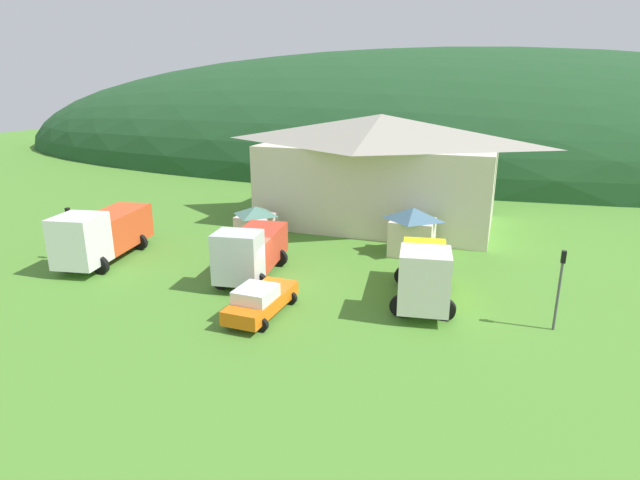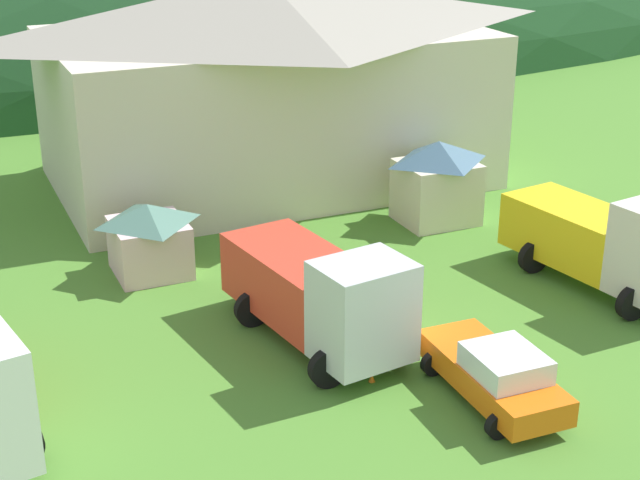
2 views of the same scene
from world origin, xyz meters
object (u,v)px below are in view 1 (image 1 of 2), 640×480
Objects in this scene: service_pickup_orange at (260,300)px; flatbed_truck_yellow at (424,272)px; traffic_light_east at (560,282)px; depot_building at (380,168)px; play_shed_pink at (256,222)px; tow_truck_silver at (251,250)px; traffic_cone_near_pickup at (238,293)px; traffic_light_west at (70,228)px; heavy_rig_white at (102,233)px; play_shed_cream at (412,231)px.

flatbed_truck_yellow is at bearing 121.85° from service_pickup_orange.
traffic_light_east is at bearing 72.33° from flatbed_truck_yellow.
flatbed_truck_yellow is (6.08, -15.32, -2.79)m from depot_building.
tow_truck_silver is (3.21, -7.07, 0.38)m from play_shed_pink.
traffic_light_west is at bearing 174.99° from traffic_cone_near_pickup.
depot_building is 7.12× the size of play_shed_pink.
tow_truck_silver is at bearing 82.89° from heavy_rig_white.
tow_truck_silver is (10.30, 0.61, -0.20)m from heavy_rig_white.
play_shed_cream is 22.08m from traffic_light_west.
play_shed_cream is at bearing 1.90° from play_shed_pink.
traffic_light_east is at bearing 76.75° from tow_truck_silver.
tow_truck_silver reaches higher than traffic_cone_near_pickup.
tow_truck_silver is at bearing -65.59° from play_shed_pink.
traffic_light_west is at bearing -136.23° from play_shed_pink.
traffic_cone_near_pickup is at bearing -101.85° from depot_building.
depot_building is at bearing 118.66° from play_shed_cream.
play_shed_pink reaches higher than traffic_cone_near_pickup.
play_shed_pink is at bearing 110.77° from traffic_cone_near_pickup.
play_shed_pink is 10.47m from heavy_rig_white.
play_shed_cream is 0.66× the size of service_pickup_orange.
tow_truck_silver is (-4.08, -14.96, -2.84)m from depot_building.
play_shed_pink is 0.55× the size of service_pickup_orange.
depot_building is 11.21m from play_shed_pink.
traffic_light_east is (16.42, -1.35, 0.73)m from tow_truck_silver.
service_pickup_orange is (-1.20, -19.60, -3.68)m from depot_building.
service_pickup_orange is (-5.30, -12.08, -0.84)m from play_shed_cream.
depot_building reaches higher than play_shed_cream.
traffic_cone_near_pickup is at bearing -129.68° from service_pickup_orange.
play_shed_cream is at bearing 133.12° from traffic_light_east.
service_pickup_orange is at bearing -12.25° from traffic_light_west.
tow_truck_silver is at bearing -146.75° from service_pickup_orange.
traffic_light_east is at bearing 0.09° from traffic_light_west.
flatbed_truck_yellow is (13.37, -7.43, 0.44)m from play_shed_pink.
traffic_cone_near_pickup is at bearing 0.96° from tow_truck_silver.
heavy_rig_white is 10.32m from tow_truck_silver.
flatbed_truck_yellow is at bearing 2.67° from traffic_light_west.
traffic_light_east is at bearing -46.88° from play_shed_cream.
tow_truck_silver is 3.03m from traffic_cone_near_pickup.
play_shed_pink is 0.32× the size of heavy_rig_white.
play_shed_pink reaches higher than service_pickup_orange.
service_pickup_orange is at bearing 23.29° from tow_truck_silver.
tow_truck_silver is 0.98× the size of flatbed_truck_yellow.
traffic_light_east is (19.63, -8.42, 1.11)m from play_shed_pink.
traffic_light_west is (-14.92, 3.24, 1.40)m from service_pickup_orange.
play_shed_cream is 0.44× the size of flatbed_truck_yellow.
traffic_light_east is (8.24, -8.80, 0.73)m from play_shed_cream.
traffic_cone_near_pickup is (3.63, -9.56, -1.28)m from play_shed_pink.
service_pickup_orange is at bearing -113.70° from play_shed_cream.
service_pickup_orange is 15.34m from traffic_light_west.
heavy_rig_white is at bearing -98.00° from flatbed_truck_yellow.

